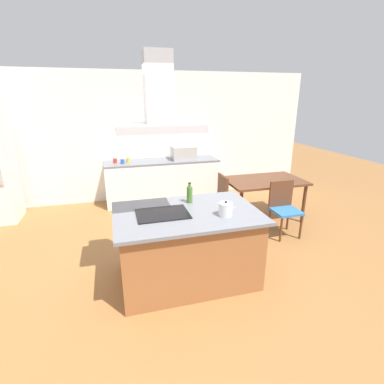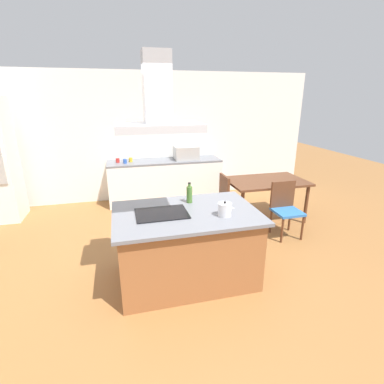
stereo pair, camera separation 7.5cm
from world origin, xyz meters
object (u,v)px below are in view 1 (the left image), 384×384
Objects in this scene: olive_oil_bottle at (190,194)px; dining_table at (264,184)px; coffee_mug_blue at (122,161)px; range_hood at (159,106)px; coffee_mug_red at (115,161)px; chair_facing_island at (284,205)px; cooktop at (163,214)px; tea_kettle at (226,209)px; countertop_microwave at (184,153)px; coffee_mug_yellow at (128,160)px; chair_at_left_end at (217,197)px.

olive_oil_bottle reaches higher than dining_table.
range_hood is at bearing -83.47° from coffee_mug_blue.
olive_oil_bottle is 2.95× the size of coffee_mug_red.
chair_facing_island is at bearing 19.97° from range_hood.
cooktop is 6.67× the size of coffee_mug_red.
range_hood reaches higher than tea_kettle.
countertop_microwave is 1.89m from dining_table.
coffee_mug_blue is 3.05m from range_hood.
countertop_microwave is 1.18m from coffee_mug_yellow.
chair_facing_island is at bearing 34.95° from tea_kettle.
dining_table is (2.33, -1.47, -0.28)m from coffee_mug_yellow.
dining_table is (1.44, 1.67, -0.31)m from tea_kettle.
chair_at_left_end is (0.53, 1.67, -0.47)m from tea_kettle.
chair_at_left_end is at bearing -41.63° from coffee_mug_blue.
cooktop is 0.43× the size of dining_table.
tea_kettle is 0.42× the size of countertop_microwave.
countertop_microwave is (0.28, 3.11, 0.06)m from tea_kettle.
cooktop is 1.92m from chair_at_left_end.
tea_kettle is 3.20m from coffee_mug_blue.
olive_oil_bottle is 2.69m from coffee_mug_yellow.
olive_oil_bottle is at bearing -146.35° from dining_table.
chair_facing_island is at bearing -90.00° from dining_table.
cooktop is 2.26× the size of olive_oil_bottle.
tea_kettle is 3.36m from coffee_mug_red.
coffee_mug_yellow is (-0.20, 2.91, 0.04)m from cooktop.
chair_facing_island is at bearing -61.21° from countertop_microwave.
cooktop is 2.30m from chair_facing_island.
range_hood reaches higher than coffee_mug_yellow.
coffee_mug_red is 0.18m from coffee_mug_blue.
chair_facing_island is (1.73, 0.48, -0.50)m from olive_oil_bottle.
chair_at_left_end is (1.54, -1.36, -0.44)m from coffee_mug_blue.
range_hood is at bearing 161.30° from tea_kettle.
olive_oil_bottle is (-0.28, 0.52, 0.04)m from tea_kettle.
coffee_mug_red is at bearing 99.02° from range_hood.
countertop_microwave is (0.57, 2.59, 0.03)m from olive_oil_bottle.
coffee_mug_blue is 2.82m from dining_table.
cooktop is 0.51m from olive_oil_bottle.
cooktop is at bearing -108.66° from countertop_microwave.
chair_facing_island is (1.44, 1.01, -0.47)m from tea_kettle.
range_hood reaches higher than countertop_microwave.
chair_facing_island reaches higher than dining_table.
dining_table is at bearing 34.04° from cooktop.
coffee_mug_yellow is at bearing 178.39° from countertop_microwave.
range_hood is (-0.69, 0.23, 1.12)m from tea_kettle.
dining_table is at bearing -29.11° from coffee_mug_blue.
chair_facing_island is (2.59, -2.15, -0.44)m from coffee_mug_red.
range_hood is at bearing 0.00° from cooktop.
tea_kettle reaches higher than chair_facing_island.
coffee_mug_blue reaches higher than chair_facing_island.
chair_facing_island is at bearing -39.60° from coffee_mug_red.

